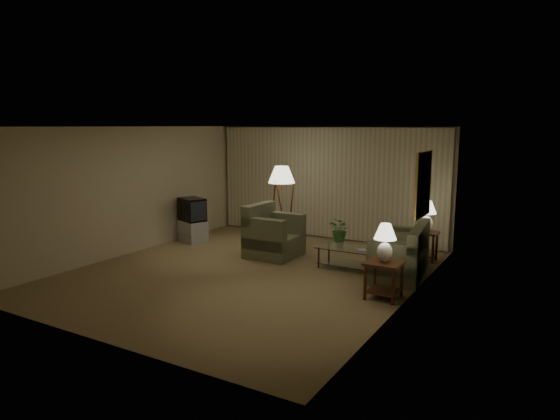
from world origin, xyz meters
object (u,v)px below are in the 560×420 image
object	(u,v)px
sofa	(400,255)
table_lamp_near	(385,239)
side_table_near	(384,273)
armchair	(274,236)
coffee_table	(347,255)
vase	(340,243)
ottoman	(268,241)
table_lamp_far	(427,214)
floor_lamp	(282,205)
tv_cabinet	(193,231)
side_table_far	(426,242)
crt_tv	(192,209)

from	to	relation	value
sofa	table_lamp_near	bearing A→B (deg)	-0.87
sofa	side_table_near	world-z (taller)	sofa
side_table_near	sofa	bearing A→B (deg)	96.34
armchair	coffee_table	bearing A→B (deg)	-92.27
coffee_table	vase	bearing A→B (deg)	-180.00
ottoman	vase	size ratio (longest dim) A/B	3.67
table_lamp_far	floor_lamp	xyz separation A→B (m)	(-3.11, -0.47, -0.01)
table_lamp_near	coffee_table	world-z (taller)	table_lamp_near
armchair	vase	bearing A→B (deg)	-92.53
sofa	vase	xyz separation A→B (m)	(-1.15, -0.10, 0.12)
table_lamp_far	tv_cabinet	world-z (taller)	table_lamp_far
table_lamp_far	side_table_near	bearing A→B (deg)	-90.00
side_table_far	crt_tv	distance (m)	5.32
table_lamp_near	table_lamp_far	world-z (taller)	table_lamp_far
table_lamp_near	ottoman	bearing A→B (deg)	151.97
table_lamp_far	tv_cabinet	distance (m)	5.36
coffee_table	tv_cabinet	bearing A→B (deg)	175.94
vase	crt_tv	bearing A→B (deg)	175.79
floor_lamp	table_lamp_far	bearing A→B (deg)	8.56
side_table_far	ottoman	bearing A→B (deg)	-164.67
table_lamp_near	tv_cabinet	bearing A→B (deg)	163.53
table_lamp_near	crt_tv	xyz separation A→B (m)	(-5.20, 1.54, -0.19)
crt_tv	table_lamp_far	bearing A→B (deg)	33.22
side_table_far	table_lamp_far	distance (m)	0.58
floor_lamp	sofa	bearing A→B (deg)	-14.82
armchair	side_table_far	distance (m)	3.10
side_table_far	table_lamp_near	bearing A→B (deg)	-90.00
crt_tv	floor_lamp	world-z (taller)	floor_lamp
floor_lamp	crt_tv	bearing A→B (deg)	-164.15
side_table_near	side_table_far	bearing A→B (deg)	90.00
floor_lamp	vase	xyz separation A→B (m)	(1.81, -0.88, -0.46)
floor_lamp	table_lamp_near	bearing A→B (deg)	-34.47
tv_cabinet	crt_tv	distance (m)	0.52
coffee_table	table_lamp_near	bearing A→B (deg)	-47.51
table_lamp_near	vase	world-z (taller)	table_lamp_near
table_lamp_far	vase	xyz separation A→B (m)	(-1.30, -1.35, -0.48)
sofa	side_table_near	size ratio (longest dim) A/B	3.17
coffee_table	crt_tv	bearing A→B (deg)	175.94
sofa	coffee_table	distance (m)	1.00
coffee_table	side_table_near	bearing A→B (deg)	-47.51
side_table_far	floor_lamp	size ratio (longest dim) A/B	0.33
floor_lamp	ottoman	xyz separation A→B (m)	(-0.12, -0.42, -0.76)
coffee_table	ottoman	world-z (taller)	coffee_table
table_lamp_near	crt_tv	bearing A→B (deg)	163.53
side_table_near	table_lamp_near	size ratio (longest dim) A/B	0.98
table_lamp_near	floor_lamp	size ratio (longest dim) A/B	0.33
table_lamp_near	crt_tv	distance (m)	5.43
armchair	ottoman	bearing A→B (deg)	46.27
sofa	side_table_near	bearing A→B (deg)	-0.87
coffee_table	floor_lamp	size ratio (longest dim) A/B	0.61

